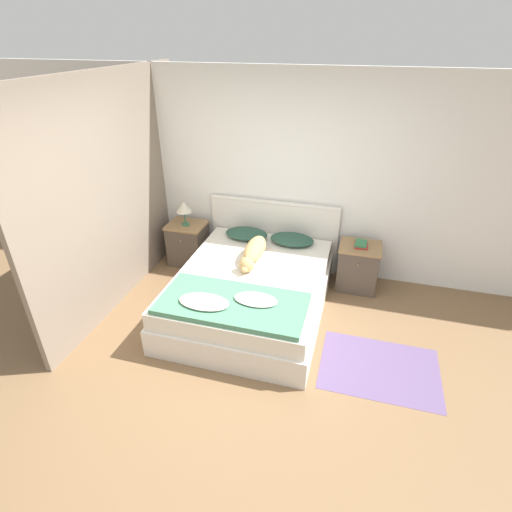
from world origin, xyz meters
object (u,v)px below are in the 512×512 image
(nightstand_right, at_px, (358,267))
(book_stack, at_px, (361,244))
(pillow_left, at_px, (246,234))
(dog, at_px, (254,252))
(nightstand_left, at_px, (188,243))
(pillow_right, at_px, (292,239))
(bed, at_px, (251,291))
(table_lamp, at_px, (184,207))

(nightstand_right, relative_size, book_stack, 2.69)
(pillow_left, bearing_deg, dog, -64.60)
(nightstand_left, height_order, pillow_left, pillow_left)
(nightstand_left, bearing_deg, book_stack, 0.17)
(pillow_right, bearing_deg, nightstand_right, 0.03)
(nightstand_left, distance_m, nightstand_right, 2.31)
(bed, height_order, nightstand_left, nightstand_left)
(pillow_left, distance_m, book_stack, 1.46)
(nightstand_right, bearing_deg, bed, -144.58)
(pillow_left, relative_size, table_lamp, 1.68)
(bed, relative_size, dog, 2.48)
(book_stack, bearing_deg, table_lamp, -179.30)
(bed, height_order, nightstand_right, nightstand_right)
(pillow_left, distance_m, pillow_right, 0.60)
(dog, bearing_deg, pillow_right, 55.50)
(bed, height_order, book_stack, book_stack)
(nightstand_left, xyz_separation_m, book_stack, (2.31, 0.01, 0.31))
(pillow_left, xyz_separation_m, table_lamp, (-0.85, -0.02, 0.28))
(nightstand_left, height_order, nightstand_right, same)
(dog, xyz_separation_m, book_stack, (1.21, 0.53, 0.01))
(bed, distance_m, nightstand_left, 1.42)
(nightstand_left, relative_size, nightstand_right, 1.00)
(bed, height_order, dog, dog)
(bed, relative_size, book_stack, 9.51)
(pillow_right, height_order, dog, dog)
(nightstand_right, xyz_separation_m, pillow_left, (-1.45, -0.00, 0.27))
(book_stack, bearing_deg, pillow_right, -179.51)
(pillow_left, height_order, pillow_right, same)
(bed, bearing_deg, table_lamp, 145.29)
(pillow_left, bearing_deg, nightstand_left, 179.97)
(nightstand_right, xyz_separation_m, book_stack, (-0.00, 0.01, 0.31))
(dog, distance_m, book_stack, 1.32)
(book_stack, distance_m, table_lamp, 2.32)
(nightstand_left, bearing_deg, dog, -25.34)
(pillow_right, xyz_separation_m, book_stack, (0.85, 0.01, 0.05))
(bed, height_order, pillow_right, pillow_right)
(bed, distance_m, table_lamp, 1.52)
(nightstand_left, bearing_deg, pillow_left, -0.03)
(nightstand_right, height_order, table_lamp, table_lamp)
(pillow_left, bearing_deg, book_stack, 0.29)
(pillow_right, distance_m, table_lamp, 1.48)
(pillow_right, height_order, book_stack, book_stack)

